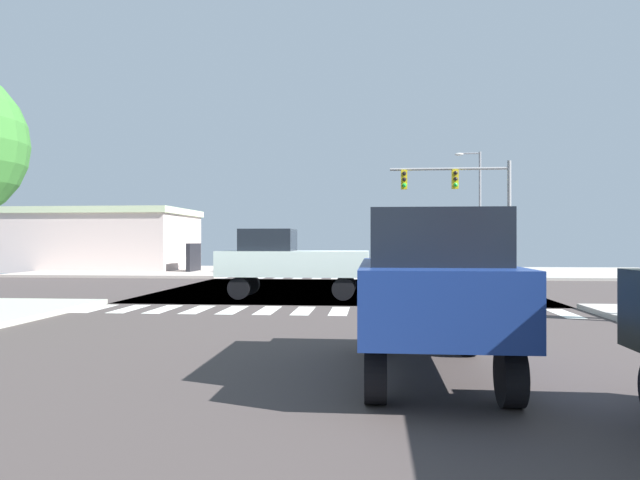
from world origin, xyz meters
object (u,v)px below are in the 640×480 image
Objects in this scene: pickup_outer_2 at (289,260)px; pickup_farside_1 at (268,252)px; bank_building at (100,240)px; street_lamp at (476,199)px; traffic_signal_mast at (461,192)px; suv_trailing_2 at (430,278)px.

pickup_farside_1 is at bearing 13.06° from pickup_outer_2.
bank_building reaches higher than pickup_farside_1.
traffic_signal_mast is at bearing -104.23° from street_lamp.
street_lamp is at bearing 75.77° from traffic_signal_mast.
traffic_signal_mast reaches higher than bank_building.
street_lamp is 32.75m from suv_trailing_2.
suv_trailing_2 is at bearing -56.56° from bank_building.
bank_building is 34.00m from suv_trailing_2.
street_lamp is 1.57× the size of pickup_outer_2.
pickup_farside_1 is 14.54m from pickup_outer_2.
pickup_farside_1 is (11.74, -2.88, -0.73)m from bank_building.
street_lamp is (2.38, 9.41, 0.27)m from traffic_signal_mast.
pickup_outer_2 is (15.02, -17.05, -0.73)m from bank_building.
bank_building reaches higher than suv_trailing_2.
street_lamp is 15.08m from pickup_farside_1.
pickup_outer_2 is at bearing -123.58° from traffic_signal_mast.
bank_building is at bearing -171.73° from street_lamp.
street_lamp is at bearing 8.27° from bank_building.
traffic_signal_mast is 9.71m from street_lamp.
pickup_farside_1 is at bearing 164.88° from traffic_signal_mast.
street_lamp reaches higher than traffic_signal_mast.
street_lamp is at bearing -153.70° from pickup_farside_1.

